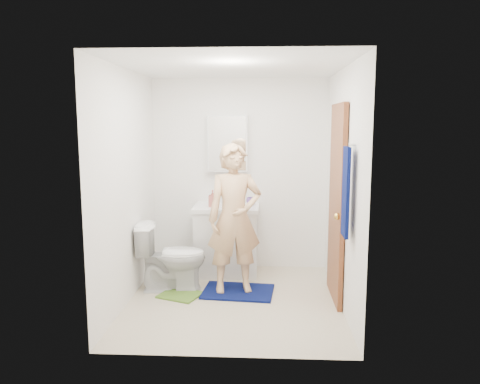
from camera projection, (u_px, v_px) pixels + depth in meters
name	position (u px, v px, depth m)	size (l,w,h in m)	color
floor	(234.00, 301.00, 4.92)	(2.20, 2.40, 0.02)	beige
ceiling	(233.00, 65.00, 4.57)	(2.20, 2.40, 0.02)	white
wall_back	(240.00, 175.00, 5.94)	(2.20, 0.02, 2.40)	white
wall_front	(223.00, 210.00, 3.55)	(2.20, 0.02, 2.40)	white
wall_left	(126.00, 187.00, 4.80)	(0.02, 2.40, 2.40)	white
wall_right	(344.00, 189.00, 4.69)	(0.02, 2.40, 2.40)	white
vanity_cabinet	(227.00, 242.00, 5.78)	(0.75, 0.55, 0.80)	white
countertop	(226.00, 208.00, 5.71)	(0.79, 0.59, 0.05)	white
sink_basin	(226.00, 207.00, 5.71)	(0.40, 0.40, 0.03)	white
faucet	(227.00, 199.00, 5.88)	(0.03, 0.03, 0.12)	silver
medicine_cabinet	(228.00, 143.00, 5.82)	(0.50, 0.12, 0.70)	white
mirror_panel	(227.00, 144.00, 5.76)	(0.46, 0.01, 0.66)	white
door	(337.00, 203.00, 4.87)	(0.05, 0.80, 2.05)	brown
door_knob	(337.00, 216.00, 4.56)	(0.07, 0.07, 0.07)	gold
towel	(346.00, 192.00, 4.12)	(0.03, 0.24, 0.80)	#081250
towel_hook	(352.00, 144.00, 4.06)	(0.02, 0.02, 0.06)	silver
toilet	(172.00, 256.00, 5.20)	(0.42, 0.74, 0.76)	white
bath_mat	(238.00, 292.00, 5.16)	(0.76, 0.55, 0.02)	#081250
green_rug	(180.00, 295.00, 5.06)	(0.42, 0.35, 0.02)	#59842C
soap_dispenser	(213.00, 198.00, 5.64)	(0.09, 0.09, 0.20)	#B76055
toothbrush_cup	(251.00, 201.00, 5.75)	(0.12, 0.12, 0.09)	#6B469B
man	(235.00, 218.00, 5.05)	(0.59, 0.39, 1.62)	#E1B07E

